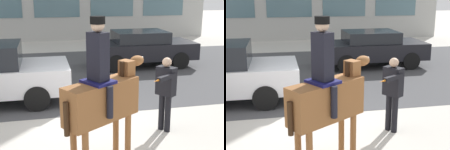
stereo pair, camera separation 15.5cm
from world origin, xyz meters
TOP-DOWN VIEW (x-y plane):
  - ground_plane at (0.00, 0.00)m, footprint 80.00×80.00m
  - road_surface at (0.00, 4.75)m, footprint 19.40×8.50m
  - mounted_horse_lead at (-0.02, -1.81)m, footprint 1.64×1.19m
  - pedestrian_bystander at (1.55, -0.74)m, footprint 0.70×0.80m
  - street_car_far_lane at (2.97, 5.33)m, footprint 4.18×2.00m

SIDE VIEW (x-z plane):
  - ground_plane at x=0.00m, z-range 0.00..0.00m
  - road_surface at x=0.00m, z-range 0.00..0.01m
  - street_car_far_lane at x=2.97m, z-range 0.05..1.48m
  - pedestrian_bystander at x=1.55m, z-range 0.14..1.79m
  - mounted_horse_lead at x=-0.02m, z-range -0.01..2.59m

